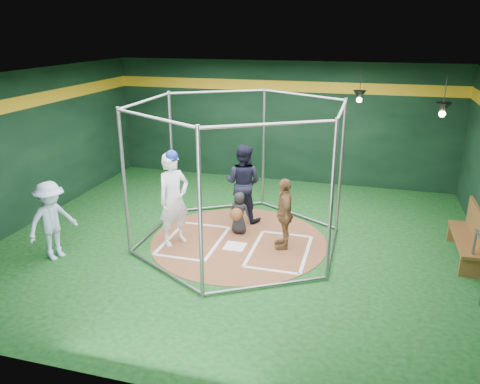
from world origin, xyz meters
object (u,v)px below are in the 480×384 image
(visitor_leopard, at_px, (284,213))
(umpire, at_px, (243,183))
(batter_figure, at_px, (174,198))
(dugout_bench, at_px, (471,234))

(visitor_leopard, height_order, umpire, umpire)
(batter_figure, height_order, visitor_leopard, batter_figure)
(batter_figure, distance_m, umpire, 1.94)
(umpire, bearing_deg, batter_figure, 64.77)
(visitor_leopard, bearing_deg, batter_figure, -95.28)
(visitor_leopard, relative_size, umpire, 0.82)
(batter_figure, height_order, umpire, batter_figure)
(batter_figure, bearing_deg, visitor_leopard, 10.64)
(umpire, distance_m, dugout_bench, 4.92)
(visitor_leopard, relative_size, dugout_bench, 0.85)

